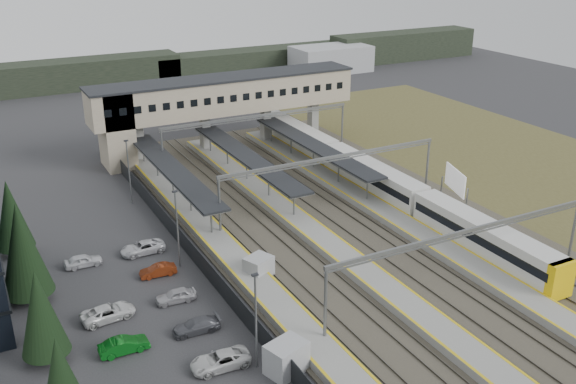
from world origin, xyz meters
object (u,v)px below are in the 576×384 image
footbridge (208,101)px  billboard (455,181)px  relay_cabin_near (286,358)px  relay_cabin_far (259,268)px  train (374,178)px

footbridge → billboard: bearing=-60.2°
relay_cabin_near → relay_cabin_far: 14.36m
relay_cabin_near → billboard: billboard is taller
relay_cabin_far → footbridge: footbridge is taller
relay_cabin_far → train: 25.51m
relay_cabin_near → train: train is taller
footbridge → relay_cabin_far: bearing=-104.5°
relay_cabin_far → train: size_ratio=0.05×
footbridge → billboard: (18.74, -32.71, -4.87)m
relay_cabin_near → footbridge: bearing=74.8°
relay_cabin_near → relay_cabin_far: bearing=73.1°
relay_cabin_near → footbridge: size_ratio=0.09×
relay_cabin_far → billboard: 29.05m
footbridge → billboard: size_ratio=7.62×
footbridge → train: size_ratio=0.69×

